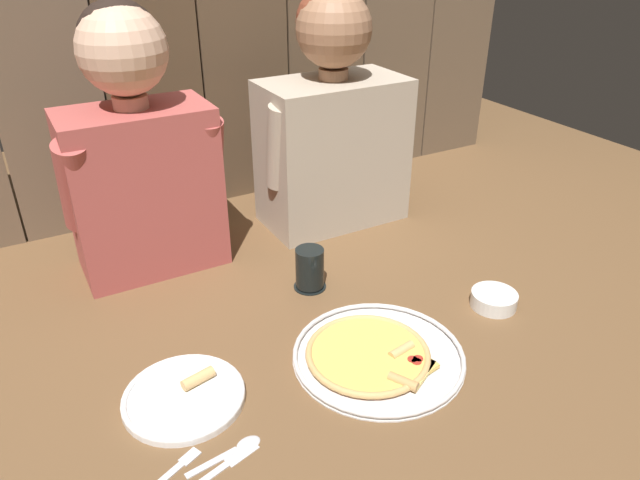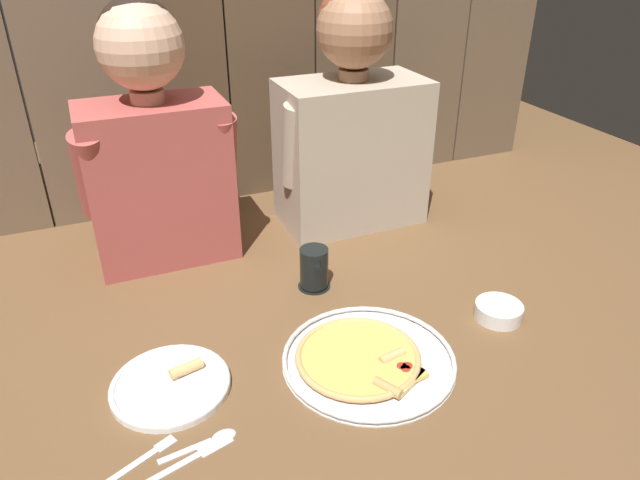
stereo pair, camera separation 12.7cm
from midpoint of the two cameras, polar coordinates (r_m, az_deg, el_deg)
name	(u,v)px [view 2 (the right image)]	position (r m, az deg, el deg)	size (l,w,h in m)	color
ground_plane	(334,334)	(1.29, 4.27, -9.17)	(3.20, 3.20, 0.00)	brown
pizza_tray	(365,359)	(1.22, 7.48, -11.50)	(0.35, 0.35, 0.03)	silver
dinner_plate	(171,385)	(1.17, -11.26, -13.75)	(0.23, 0.23, 0.03)	white
drinking_glass	(314,268)	(1.41, 1.99, -2.86)	(0.08, 0.08, 0.10)	black
dipping_bowl	(499,310)	(1.40, 19.52, -6.56)	(0.11, 0.11, 0.04)	white
table_fork	(145,457)	(1.07, -13.26, -20.02)	(0.13, 0.07, 0.01)	silver
table_knife	(191,458)	(1.05, -8.85, -20.39)	(0.15, 0.06, 0.01)	silver
table_spoon	(211,440)	(1.07, -7.04, -18.87)	(0.14, 0.04, 0.01)	silver
diner_left	(154,141)	(1.48, -13.52, 9.28)	(0.38, 0.22, 0.65)	#AD4C47
diner_right	(352,122)	(1.65, 5.40, 11.37)	(0.44, 0.22, 0.65)	#B2A38E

